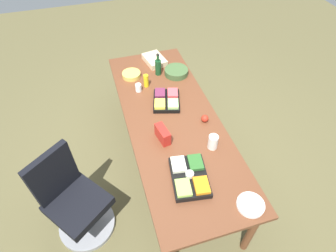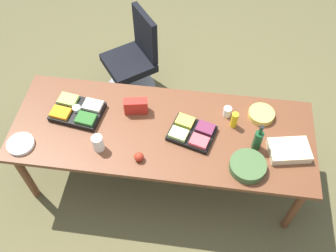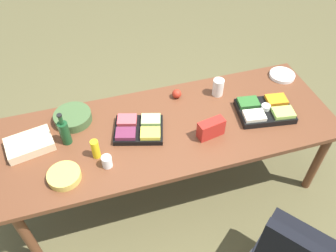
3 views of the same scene
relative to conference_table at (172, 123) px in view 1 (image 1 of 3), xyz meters
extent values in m
plane|color=brown|center=(0.00, 0.00, -0.69)|extent=(10.00, 10.00, 0.00)
cube|color=brown|center=(0.00, 0.00, 0.05)|extent=(2.54, 0.94, 0.04)
cylinder|color=brown|center=(-1.18, -0.38, -0.33)|extent=(0.07, 0.07, 0.72)
cylinder|color=brown|center=(1.18, -0.38, -0.33)|extent=(0.07, 0.07, 0.72)
cylinder|color=brown|center=(1.18, 0.38, -0.33)|extent=(0.07, 0.07, 0.72)
cylinder|color=gray|center=(-0.52, 1.06, -0.67)|extent=(0.56, 0.56, 0.05)
cylinder|color=gray|center=(-0.52, 1.06, -0.45)|extent=(0.06, 0.06, 0.39)
cube|color=black|center=(-0.52, 1.06, -0.26)|extent=(0.67, 0.67, 0.09)
cube|color=black|center=(-0.35, 1.20, 0.05)|extent=(0.31, 0.38, 0.52)
cube|color=black|center=(-0.75, 0.08, 0.09)|extent=(0.46, 0.36, 0.05)
cube|color=orange|center=(-0.87, 0.02, 0.13)|extent=(0.18, 0.14, 0.03)
cube|color=#2D6228|center=(-0.64, -0.02, 0.13)|extent=(0.18, 0.14, 0.03)
cube|color=#A3D058|center=(-0.85, 0.17, 0.13)|extent=(0.18, 0.14, 0.03)
cube|color=beige|center=(-0.62, 0.13, 0.13)|extent=(0.18, 0.14, 0.03)
cylinder|color=white|center=(-0.75, 0.08, 0.14)|extent=(0.08, 0.08, 0.04)
cube|color=black|center=(0.25, -0.02, 0.09)|extent=(0.42, 0.37, 0.04)
cube|color=#A9D67B|center=(0.15, -0.06, 0.13)|extent=(0.17, 0.15, 0.03)
cube|color=#E44B51|center=(0.32, -0.11, 0.13)|extent=(0.17, 0.15, 0.03)
cube|color=yellow|center=(0.18, 0.08, 0.13)|extent=(0.17, 0.15, 0.03)
cube|color=#682642|center=(0.36, 0.03, 0.13)|extent=(0.17, 0.15, 0.03)
cylinder|color=#D4B950|center=(0.82, 0.25, 0.10)|extent=(0.27, 0.27, 0.05)
cylinder|color=white|center=(-0.48, -0.25, 0.14)|extent=(0.11, 0.11, 0.15)
cylinder|color=#405B32|center=(0.71, -0.28, 0.11)|extent=(0.36, 0.36, 0.07)
sphere|color=#AE2A1A|center=(-0.14, -0.31, 0.11)|extent=(0.08, 0.08, 0.08)
cylinder|color=white|center=(0.53, 0.23, 0.11)|extent=(0.09, 0.09, 0.09)
cube|color=beige|center=(1.03, -0.09, 0.10)|extent=(0.36, 0.28, 0.07)
cylinder|color=#164321|center=(0.78, -0.07, 0.17)|extent=(0.09, 0.09, 0.19)
cylinder|color=#164321|center=(0.78, -0.07, 0.30)|extent=(0.04, 0.04, 0.07)
cylinder|color=black|center=(0.78, -0.07, 0.34)|extent=(0.05, 0.05, 0.01)
cylinder|color=white|center=(-1.12, -0.30, 0.08)|extent=(0.25, 0.25, 0.03)
cube|color=#B5231B|center=(-0.25, 0.17, 0.14)|extent=(0.21, 0.11, 0.14)
cylinder|color=yellow|center=(0.59, 0.13, 0.15)|extent=(0.06, 0.06, 0.15)
camera|label=1|loc=(-1.94, 0.62, 2.10)|focal=29.74mm
camera|label=2|loc=(0.29, -1.81, 2.64)|focal=40.21mm
camera|label=3|loc=(0.55, 1.72, 1.96)|focal=36.63mm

